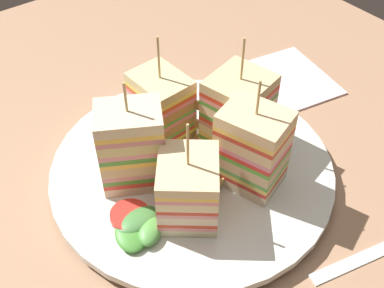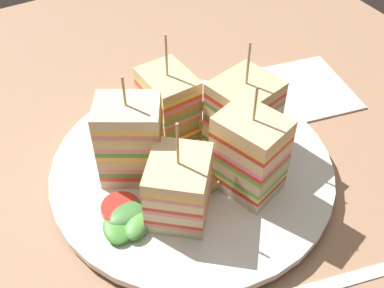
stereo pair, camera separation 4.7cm
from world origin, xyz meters
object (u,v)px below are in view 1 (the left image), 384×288
(sandwich_wedge_0, at_px, (132,147))
(napkin, at_px, (286,79))
(sandwich_wedge_3, at_px, (236,111))
(sandwich_wedge_1, at_px, (188,188))
(sandwich_wedge_2, at_px, (252,148))
(sandwich_wedge_4, at_px, (162,106))
(plate, at_px, (192,169))
(chip_pile, at_px, (208,171))

(sandwich_wedge_0, distance_m, napkin, 0.26)
(sandwich_wedge_3, bearing_deg, sandwich_wedge_1, 11.71)
(sandwich_wedge_2, relative_size, sandwich_wedge_4, 1.01)
(sandwich_wedge_0, bearing_deg, napkin, 37.79)
(plate, height_order, napkin, plate)
(plate, height_order, sandwich_wedge_3, sandwich_wedge_3)
(sandwich_wedge_3, height_order, napkin, sandwich_wedge_3)
(sandwich_wedge_0, bearing_deg, sandwich_wedge_1, -45.50)
(chip_pile, height_order, napkin, chip_pile)
(chip_pile, bearing_deg, plate, 4.81)
(sandwich_wedge_3, height_order, chip_pile, sandwich_wedge_3)
(sandwich_wedge_0, height_order, sandwich_wedge_2, sandwich_wedge_2)
(napkin, bearing_deg, chip_pile, 111.90)
(sandwich_wedge_0, bearing_deg, sandwich_wedge_2, -8.39)
(sandwich_wedge_4, xyz_separation_m, napkin, (-0.00, -0.19, -0.05))
(plate, height_order, sandwich_wedge_0, sandwich_wedge_0)
(sandwich_wedge_1, bearing_deg, sandwich_wedge_0, 53.82)
(sandwich_wedge_2, bearing_deg, plate, 14.61)
(sandwich_wedge_3, bearing_deg, napkin, -172.52)
(sandwich_wedge_4, bearing_deg, napkin, 85.46)
(sandwich_wedge_1, height_order, chip_pile, sandwich_wedge_1)
(sandwich_wedge_3, relative_size, chip_pile, 1.73)
(sandwich_wedge_4, height_order, chip_pile, sandwich_wedge_4)
(sandwich_wedge_1, xyz_separation_m, napkin, (0.10, -0.24, -0.05))
(sandwich_wedge_3, xyz_separation_m, chip_pile, (-0.03, 0.06, -0.03))
(sandwich_wedge_2, distance_m, sandwich_wedge_4, 0.11)
(napkin, bearing_deg, sandwich_wedge_0, 97.92)
(sandwich_wedge_0, relative_size, sandwich_wedge_3, 0.93)
(sandwich_wedge_1, height_order, sandwich_wedge_3, sandwich_wedge_3)
(plate, bearing_deg, sandwich_wedge_2, -146.68)
(sandwich_wedge_1, xyz_separation_m, sandwich_wedge_3, (0.05, -0.10, 0.01))
(sandwich_wedge_0, xyz_separation_m, sandwich_wedge_2, (-0.07, -0.09, -0.00))
(plate, distance_m, sandwich_wedge_3, 0.08)
(plate, distance_m, sandwich_wedge_0, 0.08)
(plate, xyz_separation_m, sandwich_wedge_3, (0.00, -0.06, 0.05))
(sandwich_wedge_1, bearing_deg, sandwich_wedge_3, -25.41)
(sandwich_wedge_3, distance_m, sandwich_wedge_4, 0.08)
(sandwich_wedge_0, xyz_separation_m, napkin, (0.04, -0.25, -0.06))
(chip_pile, xyz_separation_m, napkin, (0.08, -0.20, -0.02))
(plate, relative_size, sandwich_wedge_2, 2.38)
(plate, distance_m, sandwich_wedge_2, 0.08)
(sandwich_wedge_1, relative_size, sandwich_wedge_2, 0.90)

